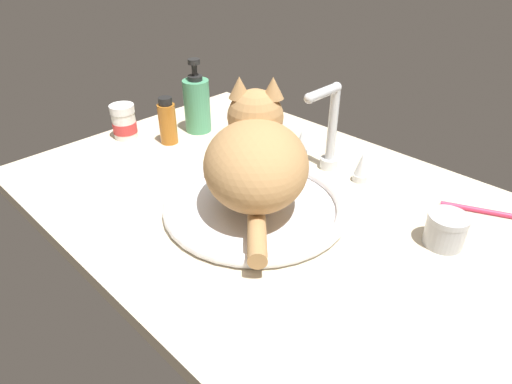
{
  "coord_description": "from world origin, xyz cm",
  "views": [
    {
      "loc": [
        50.65,
        -55.42,
        51.53
      ],
      "look_at": [
        1.13,
        -4.92,
        7.0
      ],
      "focal_mm": 30.88,
      "sensor_mm": 36.0,
      "label": 1
    }
  ],
  "objects": [
    {
      "name": "cat",
      "position": [
        -0.3,
        -3.5,
        13.8
      ],
      "size": [
        30.78,
        30.77,
        20.74
      ],
      "color": "tan",
      "rests_on": "sink_basin"
    },
    {
      "name": "countertop",
      "position": [
        0.0,
        0.0,
        1.5
      ],
      "size": [
        105.69,
        73.09,
        3.0
      ],
      "primitive_type": "cube",
      "color": "beige",
      "rests_on": "ground"
    },
    {
      "name": "faucet",
      "position": [
        1.13,
        17.7,
        10.81
      ],
      "size": [
        19.73,
        11.96,
        19.85
      ],
      "color": "silver",
      "rests_on": "countertop"
    },
    {
      "name": "pill_bottle",
      "position": [
        -45.81,
        -4.83,
        7.05
      ],
      "size": [
        6.13,
        6.13,
        8.73
      ],
      "color": "white",
      "rests_on": "countertop"
    },
    {
      "name": "soap_pump_bottle",
      "position": [
        -35.9,
        11.08,
        10.24
      ],
      "size": [
        6.7,
        6.7,
        18.88
      ],
      "color": "#4C9E70",
      "rests_on": "countertop"
    },
    {
      "name": "metal_jar",
      "position": [
        31.69,
        10.27,
        5.98
      ],
      "size": [
        6.89,
        6.89,
        5.94
      ],
      "color": "#B2B5BA",
      "rests_on": "countertop"
    },
    {
      "name": "sink_basin",
      "position": [
        1.13,
        -4.92,
        4.07
      ],
      "size": [
        35.78,
        35.78,
        2.44
      ],
      "color": "white",
      "rests_on": "countertop"
    },
    {
      "name": "toothbrush",
      "position": [
        34.23,
        25.2,
        3.63
      ],
      "size": [
        15.8,
        7.89,
        1.7
      ],
      "color": "#D83359",
      "rests_on": "countertop"
    },
    {
      "name": "amber_bottle",
      "position": [
        -35.43,
        1.24,
        8.53
      ],
      "size": [
        4.33,
        4.33,
        11.77
      ],
      "color": "#B2661E",
      "rests_on": "countertop"
    }
  ]
}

